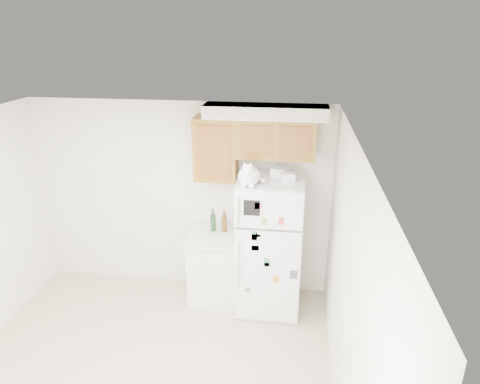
% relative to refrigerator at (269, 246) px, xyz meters
% --- Properties ---
extents(room_shell, '(3.84, 4.04, 2.52)m').
position_rel_refrigerator_xyz_m(room_shell, '(-1.05, -1.36, 0.82)').
color(room_shell, beige).
rests_on(room_shell, ground_plane).
extents(refrigerator, '(0.76, 0.78, 1.70)m').
position_rel_refrigerator_xyz_m(refrigerator, '(0.00, 0.00, 0.00)').
color(refrigerator, white).
rests_on(refrigerator, ground_plane).
extents(base_counter, '(0.64, 0.64, 0.92)m').
position_rel_refrigerator_xyz_m(base_counter, '(-0.69, 0.07, -0.39)').
color(base_counter, white).
rests_on(base_counter, ground_plane).
extents(cat, '(0.30, 0.43, 0.31)m').
position_rel_refrigerator_xyz_m(cat, '(-0.23, -0.22, 0.96)').
color(cat, white).
rests_on(cat, refrigerator).
extents(storage_box_back, '(0.21, 0.19, 0.10)m').
position_rel_refrigerator_xyz_m(storage_box_back, '(0.09, 0.11, 0.90)').
color(storage_box_back, white).
rests_on(storage_box_back, refrigerator).
extents(storage_box_front, '(0.18, 0.15, 0.09)m').
position_rel_refrigerator_xyz_m(storage_box_front, '(0.18, -0.02, 0.89)').
color(storage_box_front, white).
rests_on(storage_box_front, refrigerator).
extents(bottle_green, '(0.07, 0.07, 0.29)m').
position_rel_refrigerator_xyz_m(bottle_green, '(-0.72, 0.18, 0.22)').
color(bottle_green, '#19381E').
rests_on(bottle_green, base_counter).
extents(bottle_amber, '(0.07, 0.07, 0.29)m').
position_rel_refrigerator_xyz_m(bottle_amber, '(-0.58, 0.17, 0.21)').
color(bottle_amber, '#593814').
rests_on(bottle_amber, base_counter).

